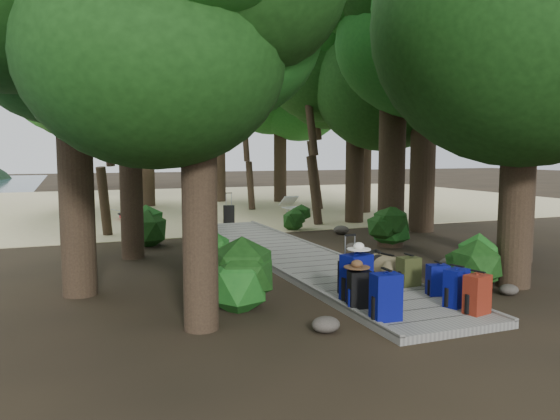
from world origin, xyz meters
name	(u,v)px	position (x,y,z in m)	size (l,w,h in m)	color
ground	(311,266)	(0.00, 0.00, 0.00)	(120.00, 120.00, 0.00)	#2D2316
sand_beach	(176,203)	(0.00, 16.00, 0.01)	(40.00, 22.00, 0.02)	#CABA89
boardwalk	(293,256)	(0.00, 1.00, 0.06)	(2.00, 12.00, 0.12)	gray
backpack_left_a	(386,294)	(-0.77, -4.27, 0.50)	(0.40, 0.28, 0.75)	navy
backpack_left_b	(360,287)	(-0.80, -3.58, 0.44)	(0.35, 0.25, 0.64)	black
backpack_left_c	(356,275)	(-0.66, -3.23, 0.54)	(0.46, 0.33, 0.85)	navy
backpack_right_a	(477,292)	(0.68, -4.50, 0.45)	(0.36, 0.26, 0.65)	maroon
backpack_right_b	(456,286)	(0.63, -4.08, 0.45)	(0.37, 0.26, 0.66)	navy
backpack_right_c	(438,278)	(0.80, -3.41, 0.41)	(0.34, 0.24, 0.58)	navy
backpack_right_d	(409,270)	(0.73, -2.66, 0.41)	(0.38, 0.27, 0.58)	#333C1C
duffel_right_khaki	(387,266)	(0.74, -1.95, 0.33)	(0.42, 0.63, 0.42)	#796447
duffel_right_black	(377,263)	(0.74, -1.57, 0.33)	(0.42, 0.67, 0.42)	black
suitcase_on_boardwalk	(350,277)	(-0.53, -2.75, 0.40)	(0.36, 0.20, 0.56)	black
lone_suitcase_on_sand	(229,214)	(0.35, 7.77, 0.33)	(0.40, 0.23, 0.63)	black
hat_brown	(357,264)	(-0.86, -3.59, 0.82)	(0.41, 0.41, 0.12)	#51351E
hat_white	(359,245)	(-0.64, -3.26, 1.03)	(0.38, 0.38, 0.13)	silver
kayak	(123,215)	(-3.05, 10.26, 0.17)	(0.66, 3.00, 0.30)	red
sun_lounger	(296,205)	(3.80, 9.79, 0.35)	(0.66, 2.05, 0.66)	silver
tree_right_a	(523,45)	(2.81, -3.03, 4.45)	(5.34, 5.34, 8.90)	black
tree_right_b	(526,19)	(4.70, -1.16, 5.48)	(6.13, 6.13, 10.95)	black
tree_right_c	(394,55)	(3.10, 1.63, 5.05)	(5.83, 5.83, 10.09)	black
tree_right_d	(426,50)	(5.60, 3.72, 5.70)	(6.22, 6.22, 11.40)	black
tree_right_e	(356,90)	(4.66, 6.43, 4.72)	(5.24, 5.24, 9.43)	black
tree_right_f	(364,97)	(6.59, 9.18, 4.80)	(5.38, 5.38, 9.61)	black
tree_left_a	(198,76)	(-3.25, -3.35, 3.56)	(4.27, 4.27, 7.12)	black
tree_left_b	(71,49)	(-4.82, -0.71, 4.26)	(4.73, 4.73, 8.52)	black
tree_left_c	(129,96)	(-3.56, 2.44, 3.82)	(4.39, 4.39, 7.64)	black
tree_back_a	(146,103)	(-1.47, 15.17, 4.76)	(5.50, 5.50, 9.53)	black
tree_back_b	(218,110)	(2.30, 16.34, 4.64)	(5.20, 5.20, 9.29)	black
tree_back_c	(280,111)	(5.17, 15.11, 4.62)	(5.13, 5.13, 9.24)	black
tree_back_d	(63,109)	(-5.02, 14.96, 4.42)	(5.30, 5.30, 8.83)	black
palm_right_a	(319,121)	(3.27, 6.52, 3.60)	(4.23, 4.23, 7.21)	#1A4012
palm_right_b	(317,106)	(5.41, 11.28, 4.57)	(4.73, 4.73, 9.14)	#1A4012
palm_right_c	(255,137)	(2.78, 12.02, 3.19)	(4.01, 4.01, 6.37)	#1A4012
palm_left_a	(97,131)	(-4.10, 6.34, 3.15)	(3.96, 3.96, 6.30)	#1A4012
rock_left_a	(326,325)	(-1.65, -4.13, 0.11)	(0.41, 0.37, 0.22)	#4C473F
rock_left_b	(216,295)	(-2.68, -2.01, 0.11)	(0.41, 0.37, 0.23)	#4C473F
rock_left_c	(249,258)	(-1.24, 0.59, 0.16)	(0.59, 0.53, 0.33)	#4C473F
rock_left_d	(201,248)	(-1.83, 2.79, 0.07)	(0.26, 0.23, 0.14)	#4C473F
rock_right_a	(509,290)	(2.26, -3.50, 0.10)	(0.35, 0.32, 0.19)	#4C473F
rock_right_b	(451,264)	(2.62, -1.47, 0.14)	(0.51, 0.46, 0.28)	#4C473F
rock_right_c	(353,247)	(1.85, 1.44, 0.10)	(0.35, 0.32, 0.19)	#4C473F
rock_right_d	(341,230)	(2.87, 4.03, 0.13)	(0.49, 0.44, 0.27)	#4C473F
shrub_left_a	(239,274)	(-2.44, -2.59, 0.57)	(1.26, 1.26, 1.14)	#185018
shrub_left_b	(212,248)	(-1.99, 0.99, 0.37)	(0.83, 0.83, 0.75)	#185018
shrub_left_c	(145,225)	(-3.05, 4.16, 0.57)	(1.26, 1.26, 1.14)	#185018
shrub_right_a	(473,263)	(1.96, -2.92, 0.50)	(1.10, 1.10, 0.99)	#185018
shrub_right_b	(385,226)	(2.85, 1.51, 0.58)	(1.28, 1.28, 1.15)	#185018
shrub_right_c	(296,218)	(1.96, 5.49, 0.40)	(0.88, 0.88, 0.79)	#185018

